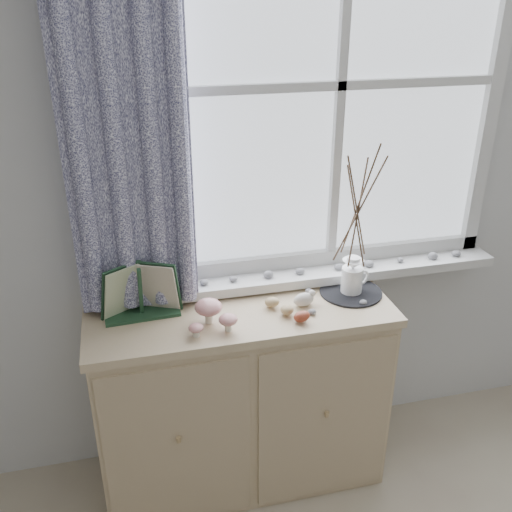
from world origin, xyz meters
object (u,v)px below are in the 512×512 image
at_px(toadstool_cluster, 212,313).
at_px(twig_pitcher, 358,207).
at_px(sideboard, 242,397).
at_px(botanical_book, 141,293).

xyz_separation_m(toadstool_cluster, twig_pitcher, (0.60, 0.11, 0.32)).
height_order(sideboard, botanical_book, botanical_book).
distance_m(botanical_book, toadstool_cluster, 0.27).
bearing_deg(toadstool_cluster, botanical_book, 156.71).
distance_m(sideboard, botanical_book, 0.66).
xyz_separation_m(botanical_book, twig_pitcher, (0.84, 0.00, 0.26)).
bearing_deg(sideboard, botanical_book, 176.42).
distance_m(sideboard, twig_pitcher, 0.93).
relative_size(botanical_book, twig_pitcher, 0.50).
bearing_deg(twig_pitcher, toadstool_cluster, 166.38).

